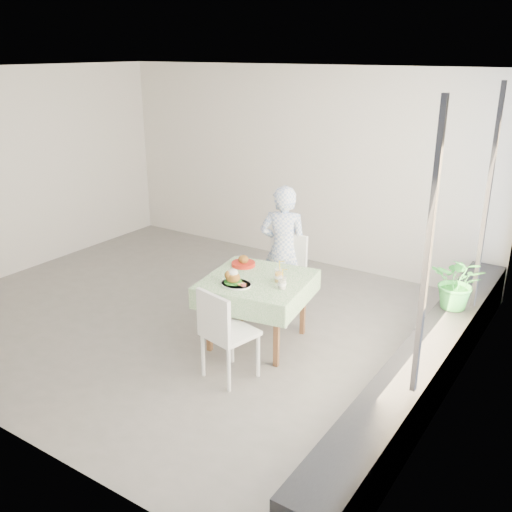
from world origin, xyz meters
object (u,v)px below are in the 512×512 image
Objects in this scene: diner at (283,250)px; chair_far at (280,293)px; cafe_table at (257,303)px; main_dish at (234,280)px; juice_cup_orange at (279,276)px; potted_plant at (458,282)px; chair_near at (229,350)px.

chair_far is at bearing 91.28° from diner.
cafe_table is 0.89m from diner.
main_dish is (-0.10, -0.27, 0.34)m from cafe_table.
diner is 5.56× the size of juice_cup_orange.
main_dish is 0.57× the size of potted_plant.
cafe_table is at bearing -152.47° from potted_plant.
juice_cup_orange reaches higher than main_dish.
chair_near is at bearing 83.20° from diner.
juice_cup_orange is at bearing 43.29° from main_dish.
diner is 2.72× the size of potted_plant.
potted_plant is at bearing 45.55° from chair_near.
diner reaches higher than main_dish.
cafe_table is 3.61× the size of main_dish.
juice_cup_orange reaches higher than chair_near.
juice_cup_orange is at bearing 11.36° from cafe_table.
chair_far is at bearing 119.50° from juice_cup_orange.
main_dish is (0.07, -1.08, 0.02)m from diner.
chair_near is (0.27, -1.40, -0.02)m from chair_far.
cafe_table is 2.07× the size of potted_plant.
diner is (-0.33, 1.55, 0.49)m from chair_near.
juice_cup_orange is (0.35, -0.61, 0.50)m from chair_far.
cafe_table is at bearing 102.22° from chair_near.
diner is at bearing 93.44° from main_dish.
potted_plant is (1.91, 1.21, -0.01)m from main_dish.
chair_near is 2.41m from potted_plant.
chair_far is 0.50m from diner.
juice_cup_orange reaches higher than chair_far.
chair_far is 2.00m from potted_plant.
chair_far reaches higher than cafe_table.
chair_far is 1.06× the size of chair_near.
chair_far is at bearing 90.57° from main_dish.
diner is 1.09m from main_dish.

